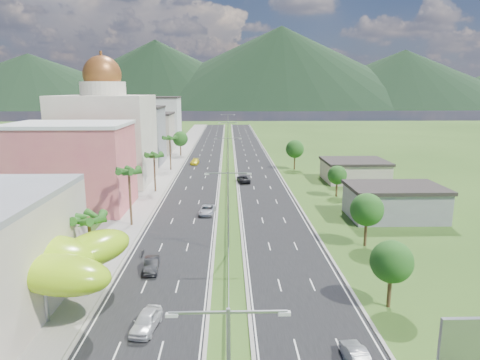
{
  "coord_description": "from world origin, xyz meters",
  "views": [
    {
      "loc": [
        0.04,
        -43.85,
        21.34
      ],
      "look_at": [
        1.91,
        23.55,
        7.0
      ],
      "focal_mm": 32.0,
      "sensor_mm": 36.0,
      "label": 1
    }
  ],
  "objects": [
    {
      "name": "palm_tree_c",
      "position": [
        -15.5,
        22.0,
        8.5
      ],
      "size": [
        3.6,
        3.6,
        9.6
      ],
      "color": "#47301C",
      "rests_on": "ground"
    },
    {
      "name": "leafy_tree_ra",
      "position": [
        16.0,
        -5.0,
        4.78
      ],
      "size": [
        4.2,
        4.2,
        6.9
      ],
      "color": "#47301C",
      "rests_on": "ground"
    },
    {
      "name": "car_dark_left",
      "position": [
        -9.23,
        4.28,
        0.8
      ],
      "size": [
        2.05,
        4.77,
        1.53
      ],
      "primitive_type": "imported",
      "rotation": [
        0.0,
        0.0,
        0.1
      ],
      "color": "black",
      "rests_on": "road_left"
    },
    {
      "name": "motorcycle",
      "position": [
        -11.17,
        8.94,
        0.67
      ],
      "size": [
        0.73,
        2.01,
        1.27
      ],
      "primitive_type": "imported",
      "rotation": [
        0.0,
        0.0,
        0.07
      ],
      "color": "black",
      "rests_on": "road_left"
    },
    {
      "name": "road_left",
      "position": [
        -7.5,
        90.0,
        0.02
      ],
      "size": [
        11.0,
        260.0,
        0.04
      ],
      "primitive_type": "cube",
      "color": "black",
      "rests_on": "ground"
    },
    {
      "name": "shed_far",
      "position": [
        30.0,
        55.0,
        2.2
      ],
      "size": [
        14.0,
        12.0,
        4.4
      ],
      "primitive_type": "cube",
      "color": "#B4A594",
      "rests_on": "ground"
    },
    {
      "name": "palm_tree_d",
      "position": [
        -15.5,
        45.0,
        7.54
      ],
      "size": [
        3.6,
        3.6,
        8.6
      ],
      "color": "#47301C",
      "rests_on": "ground"
    },
    {
      "name": "car_yellow_far_left",
      "position": [
        -9.66,
        78.55,
        0.78
      ],
      "size": [
        2.51,
        5.28,
        1.49
      ],
      "primitive_type": "imported",
      "rotation": [
        0.0,
        0.0,
        -0.08
      ],
      "color": "yellow",
      "rests_on": "road_left"
    },
    {
      "name": "pink_shophouse",
      "position": [
        -28.0,
        32.0,
        7.5
      ],
      "size": [
        20.0,
        15.0,
        15.0
      ],
      "primitive_type": "cube",
      "color": "#CF5563",
      "rests_on": "ground"
    },
    {
      "name": "car_dark_far_right",
      "position": [
        3.55,
        53.73,
        0.84
      ],
      "size": [
        3.27,
        5.99,
        1.59
      ],
      "primitive_type": "imported",
      "rotation": [
        0.0,
        0.0,
        3.26
      ],
      "color": "black",
      "rests_on": "road_right"
    },
    {
      "name": "streetlight_median_c",
      "position": [
        0.0,
        50.0,
        6.75
      ],
      "size": [
        6.04,
        0.25,
        11.0
      ],
      "color": "gray",
      "rests_on": "ground"
    },
    {
      "name": "domed_building",
      "position": [
        -28.0,
        55.0,
        11.35
      ],
      "size": [
        20.0,
        20.0,
        28.7
      ],
      "color": "beige",
      "rests_on": "ground"
    },
    {
      "name": "midrise_grey",
      "position": [
        -27.0,
        80.0,
        8.0
      ],
      "size": [
        16.0,
        15.0,
        16.0
      ],
      "primitive_type": "cube",
      "color": "gray",
      "rests_on": "ground"
    },
    {
      "name": "shed_near",
      "position": [
        28.0,
        25.0,
        2.5
      ],
      "size": [
        15.0,
        10.0,
        5.0
      ],
      "primitive_type": "cube",
      "color": "gray",
      "rests_on": "ground"
    },
    {
      "name": "streetlight_median_e",
      "position": [
        0.0,
        140.0,
        6.75
      ],
      "size": [
        6.04,
        0.25,
        11.0
      ],
      "color": "gray",
      "rests_on": "ground"
    },
    {
      "name": "car_white_near_left",
      "position": [
        -7.46,
        -8.51,
        0.86
      ],
      "size": [
        2.64,
        5.03,
        1.63
      ],
      "primitive_type": "imported",
      "rotation": [
        0.0,
        0.0,
        -0.15
      ],
      "color": "silver",
      "rests_on": "road_left"
    },
    {
      "name": "billboard",
      "position": [
        17.0,
        -18.0,
        4.42
      ],
      "size": [
        5.2,
        0.35,
        6.2
      ],
      "color": "gray",
      "rests_on": "ground"
    },
    {
      "name": "leafy_tree_rb",
      "position": [
        19.0,
        12.0,
        5.18
      ],
      "size": [
        4.55,
        4.55,
        7.47
      ],
      "color": "#47301C",
      "rests_on": "ground"
    },
    {
      "name": "leafy_tree_rd",
      "position": [
        18.0,
        70.0,
        5.58
      ],
      "size": [
        4.9,
        4.9,
        8.05
      ],
      "color": "#47301C",
      "rests_on": "ground"
    },
    {
      "name": "road_right",
      "position": [
        7.5,
        90.0,
        0.02
      ],
      "size": [
        11.0,
        260.0,
        0.04
      ],
      "primitive_type": "cube",
      "color": "black",
      "rests_on": "ground"
    },
    {
      "name": "sidewalk_left",
      "position": [
        -17.0,
        90.0,
        0.06
      ],
      "size": [
        7.0,
        260.0,
        0.12
      ],
      "primitive_type": "cube",
      "color": "gray",
      "rests_on": "ground"
    },
    {
      "name": "palm_tree_b",
      "position": [
        -15.5,
        2.0,
        7.06
      ],
      "size": [
        3.6,
        3.6,
        8.1
      ],
      "color": "#47301C",
      "rests_on": "ground"
    },
    {
      "name": "streetlight_median_b",
      "position": [
        0.0,
        10.0,
        6.75
      ],
      "size": [
        6.04,
        0.25,
        11.0
      ],
      "color": "gray",
      "rests_on": "ground"
    },
    {
      "name": "car_silver_mid_left",
      "position": [
        -3.71,
        27.9,
        0.78
      ],
      "size": [
        2.99,
        5.57,
        1.49
      ],
      "primitive_type": "imported",
      "rotation": [
        0.0,
        0.0,
        -0.1
      ],
      "color": "#AFB1B7",
      "rests_on": "road_left"
    },
    {
      "name": "streetlight_median_d",
      "position": [
        0.0,
        95.0,
        6.75
      ],
      "size": [
        6.04,
        0.25,
        11.0
      ],
      "color": "gray",
      "rests_on": "ground"
    },
    {
      "name": "midrise_white",
      "position": [
        -27.0,
        125.0,
        9.0
      ],
      "size": [
        16.0,
        15.0,
        18.0
      ],
      "primitive_type": "cube",
      "color": "silver",
      "rests_on": "ground"
    },
    {
      "name": "palm_tree_e",
      "position": [
        -15.5,
        70.0,
        8.31
      ],
      "size": [
        3.6,
        3.6,
        9.4
      ],
      "color": "#47301C",
      "rests_on": "ground"
    },
    {
      "name": "mountain_ridge",
      "position": [
        60.0,
        450.0,
        0.0
      ],
      "size": [
        860.0,
        140.0,
        90.0
      ],
      "primitive_type": null,
      "color": "black",
      "rests_on": "ground"
    },
    {
      "name": "median_guardrail",
      "position": [
        0.0,
        71.99,
        0.62
      ],
      "size": [
        0.1,
        216.06,
        0.76
      ],
      "color": "gray",
      "rests_on": "ground"
    },
    {
      "name": "leafy_tree_lfar",
      "position": [
        -15.5,
        95.0,
        5.58
      ],
      "size": [
        4.9,
        4.9,
        8.05
      ],
      "color": "#47301C",
      "rests_on": "ground"
    },
    {
      "name": "ground",
      "position": [
        0.0,
        0.0,
        0.0
      ],
      "size": [
        500.0,
        500.0,
        0.0
      ],
      "primitive_type": "plane",
      "color": "#2D5119",
      "rests_on": "ground"
    },
    {
      "name": "lime_canopy",
      "position": [
        -20.0,
        -4.0,
        4.99
      ],
      "size": [
        18.0,
        15.0,
        7.4
      ],
      "color": "#93CB13",
      "rests_on": "ground"
    },
    {
      "name": "leafy_tree_rc",
      "position": [
        22.0,
        40.0,
        4.37
      ],
      "size": [
        3.85,
        3.85,
        6.33
      ],
      "color": "#47301C",
      "rests_on": "ground"
    },
    {
      "name": "car_silver_right",
      "position": [
        10.05,
        -13.94,
        0.74
      ],
      "size": [
        1.75,
        4.36,
        1.41
      ],
      "primitive_type": "imported",
      "rotation": [
        0.0,
        0.0,
        3.2
      ],
      "color": "#A6A7AE",
      "rests_on": "road_right"
    },
    {
      "name": "midrise_beige",
      "position": [
        -27.0,
        102.0,
        6.5
      ],
      "size": [
        16.0,
        15.0,
        13.0
      ],
      "primitive_type": "cube",
      "color": "#B4A594",
      "rests_on": "ground"
    }
  ]
}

